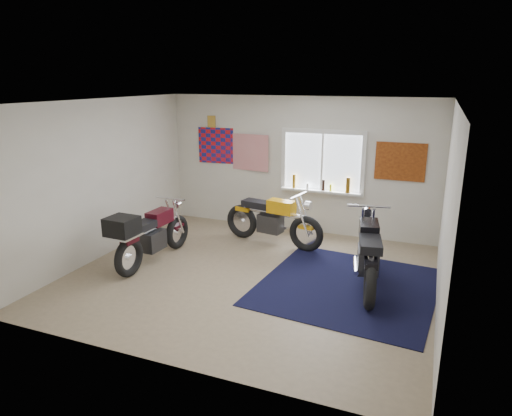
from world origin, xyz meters
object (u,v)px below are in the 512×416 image
at_px(yellow_triumph, 272,221).
at_px(black_chrome_bike, 368,255).
at_px(navy_rug, 347,286).
at_px(maroon_tourer, 148,235).

height_order(yellow_triumph, black_chrome_bike, black_chrome_bike).
distance_m(navy_rug, yellow_triumph, 2.19).
bearing_deg(black_chrome_bike, navy_rug, 114.25).
xyz_separation_m(black_chrome_bike, maroon_tourer, (-3.51, -0.54, 0.04)).
bearing_deg(navy_rug, yellow_triumph, 141.63).
xyz_separation_m(navy_rug, black_chrome_bike, (0.25, 0.17, 0.48)).
distance_m(yellow_triumph, maroon_tourer, 2.32).
bearing_deg(navy_rug, black_chrome_bike, 35.21).
bearing_deg(yellow_triumph, black_chrome_bike, -20.94).
height_order(black_chrome_bike, maroon_tourer, black_chrome_bike).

